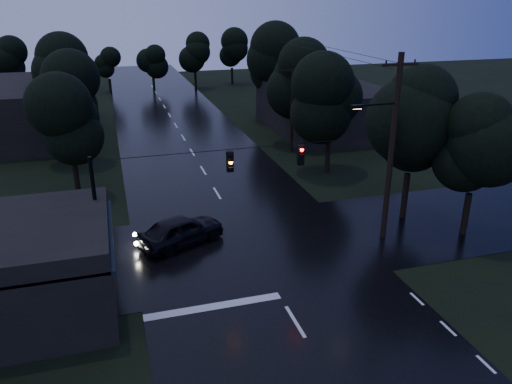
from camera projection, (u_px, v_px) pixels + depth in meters
main_road at (192, 153)px, 42.88m from camera, size 12.00×120.00×0.02m
cross_street at (249, 246)px, 26.82m from camera, size 60.00×9.00×0.02m
building_far_right at (324, 108)px, 49.35m from camera, size 10.00×14.00×4.40m
building_far_left at (26, 110)px, 47.18m from camera, size 10.00×16.00×5.00m
utility_pole_main at (390, 146)px, 25.96m from camera, size 3.50×0.30×10.00m
utility_pole_far at (292, 107)px, 41.87m from camera, size 2.00×0.30×7.50m
anchor_pole_left at (97, 219)px, 22.84m from camera, size 0.18×0.18×6.00m
span_signals at (265, 158)px, 24.15m from camera, size 15.00×0.37×1.12m
tree_corner_near at (414, 120)px, 28.17m from camera, size 4.48×4.48×9.44m
tree_corner_far at (477, 144)px, 26.29m from camera, size 3.92×3.92×8.26m
tree_left_a at (68, 120)px, 31.44m from camera, size 3.92×3.92×8.26m
tree_left_b at (65, 93)px, 38.28m from camera, size 4.20×4.20×8.85m
tree_left_c at (64, 71)px, 46.90m from camera, size 4.48×4.48×9.44m
tree_right_a at (331, 99)px, 36.07m from camera, size 4.20×4.20×8.85m
tree_right_b at (299, 77)px, 43.23m from camera, size 4.48×4.48×9.44m
tree_right_c at (270, 59)px, 52.17m from camera, size 4.76×4.76×10.03m
car at (181, 230)px, 26.76m from camera, size 5.13×3.71×1.62m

